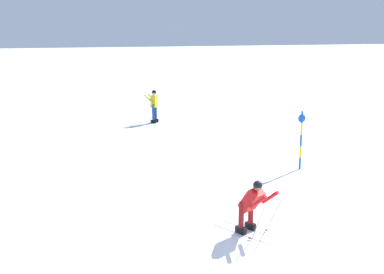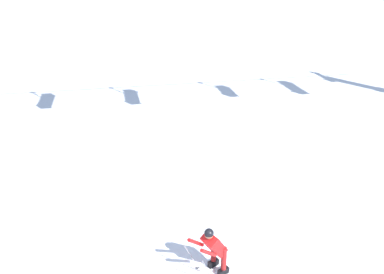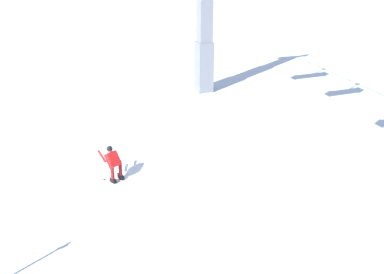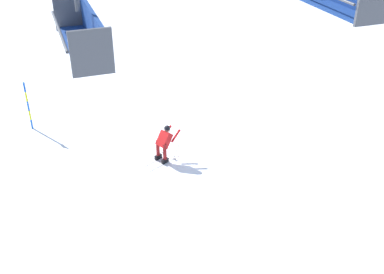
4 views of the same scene
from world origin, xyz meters
name	(u,v)px [view 4 (image 4 of 4)]	position (x,y,z in m)	size (l,w,h in m)	color
ground_plane	(170,143)	(0.00, 0.00, 0.00)	(260.00, 260.00, 0.00)	white
skier_carving_main	(164,141)	(0.52, 1.07, 0.77)	(1.71, 1.23, 1.48)	white
chairlift_seat_middle	(85,29)	(3.65, 8.00, 7.25)	(0.61, 2.20, 2.25)	black
trail_marker_pole	(28,104)	(5.00, -3.02, 1.11)	(0.07, 0.28, 2.06)	blue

